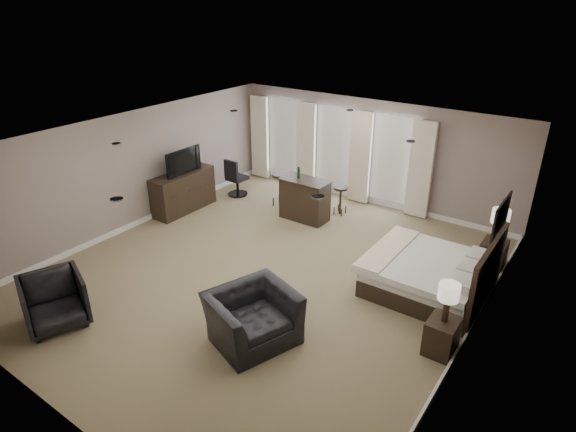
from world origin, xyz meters
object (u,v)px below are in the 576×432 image
Objects in this scene: bed at (423,258)px; dresser at (184,191)px; nightstand_far at (493,256)px; lamp_far at (499,226)px; nightstand_near at (442,336)px; bar_stool_left at (280,190)px; desk_chair at (237,177)px; lamp_near at (447,303)px; bar_counter at (305,199)px; armchair_near at (252,310)px; armchair_far at (54,299)px; tv at (181,170)px; bar_stool_right at (340,200)px.

dresser is (-6.03, -0.01, -0.15)m from bed.
lamp_far is at bearing 0.00° from nightstand_far.
nightstand_near is 0.66× the size of bar_stool_left.
nightstand_far is 0.35× the size of dresser.
lamp_near is at bearing 157.90° from desk_chair.
bed is 3.56m from bar_counter.
lamp_near is at bearing -40.87° from armchair_near.
armchair_far is 5.96m from desk_chair.
dresser reaches higher than armchair_far.
tv reaches higher than bar_stool_right.
desk_chair is at bearing 179.80° from nightstand_far.
bar_counter is at bearing -177.41° from nightstand_far.
nightstand_near is 6.05m from armchair_far.
tv is 5.30m from armchair_near.
lamp_near is at bearing -32.73° from bar_counter.
armchair_near reaches higher than nightstand_far.
bar_counter reaches higher than bar_stool_right.
armchair_near is 1.80× the size of bar_stool_right.
bar_stool_left is at bearing 149.70° from nightstand_near.
bed reaches higher than dresser.
armchair_far is at bearing 103.58° from desk_chair.
lamp_near is 0.90× the size of bar_stool_right.
dresser is 1.78× the size of armchair_far.
armchair_near reaches higher than bar_stool_right.
tv is (0.00, 0.00, 0.55)m from dresser.
nightstand_far is 0.58× the size of desk_chair.
bar_counter is (2.70, 1.27, -0.54)m from tv.
armchair_far is (-5.30, -2.92, 0.19)m from nightstand_near.
bar_counter is (-3.33, 1.26, -0.13)m from bed.
lamp_far is 0.60× the size of bar_counter.
tv is 2.45m from bar_stool_left.
bed is at bearing 121.54° from nightstand_near.
lamp_near reaches higher than armchair_far.
lamp_far is 7.07m from tv.
armchair_far is (-2.84, -1.52, -0.08)m from armchair_near.
lamp_far reaches higher than bar_stool_left.
bar_counter is at bearing -17.74° from bar_stool_left.
lamp_far is at bearing -78.08° from tv.
lamp_near reaches higher than tv.
bed reaches higher than lamp_near.
dresser is 2.37m from bar_stool_left.
tv is 4.68m from armchair_far.
lamp_near is 0.60× the size of tv.
bed reaches higher than bar_counter.
dresser is 1.66× the size of desk_chair.
tv is 1.23× the size of bar_stool_left.
lamp_near is 0.92× the size of lamp_far.
tv is at bearing -179.89° from bed.
armchair_far is 0.93× the size of desk_chair.
lamp_near is 2.85m from armchair_near.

